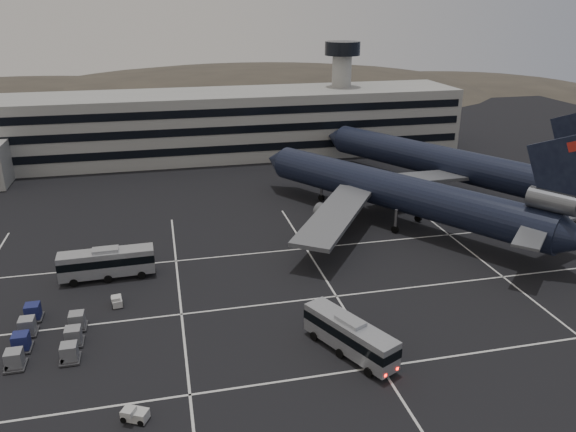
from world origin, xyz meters
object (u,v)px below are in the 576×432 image
object	(u,v)px
trijet_main	(401,193)
bus_far	(107,262)
uld_cluster	(45,335)
bus_near	(350,334)
tug_a	(117,301)

from	to	relation	value
trijet_main	bus_far	distance (m)	43.70
trijet_main	bus_far	xyz separation A→B (m)	(-42.74, -8.59, -3.02)
trijet_main	uld_cluster	world-z (taller)	trijet_main
trijet_main	uld_cluster	bearing A→B (deg)	171.81
bus_near	bus_far	xyz separation A→B (m)	(-24.19, 22.07, 0.11)
bus_near	tug_a	xyz separation A→B (m)	(-22.80, 14.79, -1.56)
trijet_main	bus_near	world-z (taller)	trijet_main
trijet_main	bus_near	size ratio (longest dim) A/B	4.65
bus_near	tug_a	size ratio (longest dim) A/B	5.22
tug_a	uld_cluster	bearing A→B (deg)	-145.24
trijet_main	uld_cluster	size ratio (longest dim) A/B	4.62
trijet_main	bus_near	bearing A→B (deg)	-153.96
bus_near	bus_far	world-z (taller)	bus_far
trijet_main	bus_near	distance (m)	35.97
tug_a	uld_cluster	size ratio (longest dim) A/B	0.19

